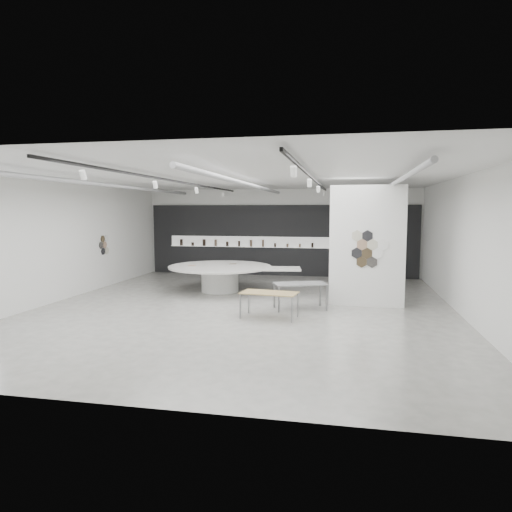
% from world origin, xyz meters
% --- Properties ---
extents(room, '(12.02, 14.02, 3.82)m').
position_xyz_m(room, '(-0.09, -0.00, 2.07)').
color(room, '#9F9E96').
rests_on(room, ground).
extents(back_wall_display, '(11.80, 0.27, 3.10)m').
position_xyz_m(back_wall_display, '(-0.08, 6.93, 1.54)').
color(back_wall_display, black).
rests_on(back_wall_display, ground).
extents(partition_column, '(2.20, 0.38, 3.60)m').
position_xyz_m(partition_column, '(3.50, 1.00, 1.80)').
color(partition_column, white).
rests_on(partition_column, ground).
extents(display_island, '(4.99, 4.12, 0.93)m').
position_xyz_m(display_island, '(-1.39, 2.48, 0.60)').
color(display_island, white).
rests_on(display_island, ground).
extents(sample_table_wood, '(1.56, 0.92, 0.69)m').
position_xyz_m(sample_table_wood, '(0.92, -1.14, 0.64)').
color(sample_table_wood, tan).
rests_on(sample_table_wood, ground).
extents(sample_table_stone, '(1.65, 1.21, 0.76)m').
position_xyz_m(sample_table_stone, '(1.61, 0.12, 0.70)').
color(sample_table_stone, gray).
rests_on(sample_table_stone, ground).
extents(kitchen_counter, '(1.84, 0.90, 1.39)m').
position_xyz_m(kitchen_counter, '(3.49, 6.52, 0.50)').
color(kitchen_counter, white).
rests_on(kitchen_counter, ground).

